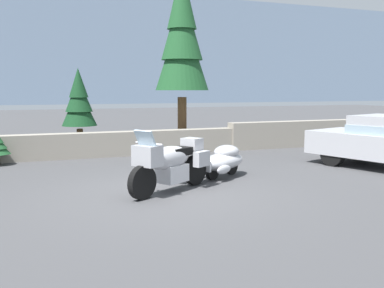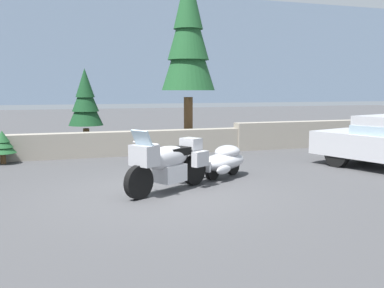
% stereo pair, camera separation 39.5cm
% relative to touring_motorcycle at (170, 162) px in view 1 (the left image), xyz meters
% --- Properties ---
extents(ground_plane, '(80.00, 80.00, 0.00)m').
position_rel_touring_motorcycle_xyz_m(ground_plane, '(-0.13, -0.09, -0.62)').
color(ground_plane, '#424244').
extents(stone_guard_wall, '(24.00, 0.57, 0.95)m').
position_rel_touring_motorcycle_xyz_m(stone_guard_wall, '(0.18, 5.22, -0.19)').
color(stone_guard_wall, gray).
rests_on(stone_guard_wall, ground).
extents(distant_ridgeline, '(240.00, 80.00, 16.00)m').
position_rel_touring_motorcycle_xyz_m(distant_ridgeline, '(-0.13, 95.23, 7.38)').
color(distant_ridgeline, '#7F93AD').
rests_on(distant_ridgeline, ground).
extents(touring_motorcycle, '(2.04, 1.45, 1.33)m').
position_rel_touring_motorcycle_xyz_m(touring_motorcycle, '(0.00, 0.00, 0.00)').
color(touring_motorcycle, black).
rests_on(touring_motorcycle, ground).
extents(car_shaped_trailer, '(2.07, 1.46, 0.76)m').
position_rel_touring_motorcycle_xyz_m(car_shaped_trailer, '(1.65, 1.00, -0.21)').
color(car_shaped_trailer, black).
rests_on(car_shaped_trailer, ground).
extents(pine_tree_tall, '(1.87, 1.87, 6.33)m').
position_rel_touring_motorcycle_xyz_m(pine_tree_tall, '(2.46, 6.22, 3.34)').
color(pine_tree_tall, brown).
rests_on(pine_tree_tall, ground).
extents(pine_tree_secondary, '(1.14, 1.14, 2.79)m').
position_rel_touring_motorcycle_xyz_m(pine_tree_secondary, '(-1.08, 6.34, 1.12)').
color(pine_tree_secondary, brown).
rests_on(pine_tree_secondary, ground).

